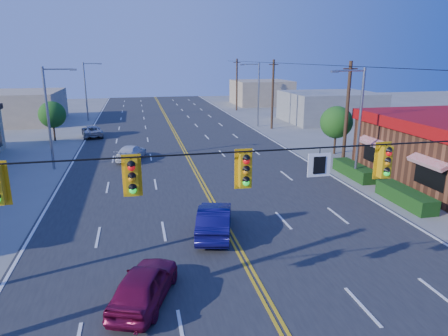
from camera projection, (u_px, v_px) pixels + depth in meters
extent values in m
plane|color=gray|center=(276.00, 320.00, 13.65)|extent=(160.00, 160.00, 0.00)
cube|color=#2D2D30|center=(193.00, 167.00, 32.45)|extent=(20.00, 120.00, 0.06)
cylinder|color=black|center=(283.00, 150.00, 12.03)|extent=(24.00, 0.05, 0.05)
cube|color=white|center=(319.00, 165.00, 12.43)|extent=(0.75, 0.04, 0.75)
cube|color=#D89E0C|center=(132.00, 177.00, 11.26)|extent=(0.55, 0.34, 1.25)
cube|color=#D89E0C|center=(245.00, 170.00, 11.94)|extent=(0.55, 0.34, 1.25)
cube|color=#D89E0C|center=(385.00, 162.00, 12.91)|extent=(0.55, 0.34, 1.25)
cube|color=#194214|center=(377.00, 182.00, 27.19)|extent=(1.20, 9.00, 0.90)
cylinder|color=gray|center=(359.00, 126.00, 28.02)|extent=(0.20, 0.20, 8.00)
cylinder|color=gray|center=(350.00, 71.00, 26.77)|extent=(2.20, 0.12, 0.12)
cube|color=gray|center=(335.00, 72.00, 26.55)|extent=(0.50, 0.25, 0.15)
cylinder|color=gray|center=(258.00, 95.00, 50.59)|extent=(0.20, 0.20, 8.00)
cylinder|color=gray|center=(251.00, 64.00, 49.34)|extent=(2.20, 0.12, 0.12)
cube|color=gray|center=(242.00, 65.00, 49.13)|extent=(0.50, 0.25, 0.15)
cylinder|color=gray|center=(48.00, 119.00, 30.99)|extent=(0.20, 0.20, 8.00)
cylinder|color=gray|center=(58.00, 69.00, 30.20)|extent=(2.20, 0.12, 0.12)
cube|color=gray|center=(73.00, 70.00, 30.44)|extent=(0.50, 0.25, 0.15)
cylinder|color=gray|center=(86.00, 92.00, 55.45)|extent=(0.20, 0.20, 8.00)
cylinder|color=gray|center=(92.00, 63.00, 54.65)|extent=(2.20, 0.12, 0.12)
cube|color=gray|center=(100.00, 64.00, 54.89)|extent=(0.50, 0.25, 0.15)
cylinder|color=#47301E|center=(347.00, 115.00, 31.97)|extent=(0.28, 0.28, 8.40)
cylinder|color=#47301E|center=(273.00, 95.00, 48.90)|extent=(0.28, 0.28, 8.40)
cylinder|color=#47301E|center=(237.00, 85.00, 65.83)|extent=(0.28, 0.28, 8.40)
cylinder|color=#47301E|center=(335.00, 143.00, 36.85)|extent=(0.20, 0.20, 2.10)
sphere|color=#235B19|center=(336.00, 122.00, 36.34)|extent=(2.94, 2.94, 2.94)
cylinder|color=#47301E|center=(54.00, 131.00, 42.67)|extent=(0.20, 0.20, 2.00)
sphere|color=#235B19|center=(52.00, 115.00, 42.19)|extent=(2.80, 2.80, 2.80)
cube|color=gray|center=(330.00, 107.00, 55.28)|extent=(12.00, 10.00, 4.00)
cube|color=tan|center=(18.00, 107.00, 54.10)|extent=(11.00, 12.00, 4.20)
cube|color=tan|center=(261.00, 92.00, 75.30)|extent=(10.00, 10.00, 4.40)
imported|color=maroon|center=(144.00, 286.00, 14.44)|extent=(3.00, 4.42, 1.40)
imported|color=#110D4D|center=(215.00, 221.00, 20.05)|extent=(2.67, 4.83, 1.51)
imported|color=silver|center=(131.00, 153.00, 34.55)|extent=(2.98, 4.69, 1.27)
imported|color=#A4A3A8|center=(92.00, 132.00, 44.63)|extent=(2.81, 4.74, 1.23)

